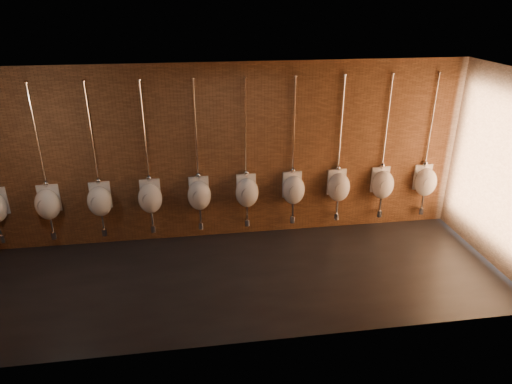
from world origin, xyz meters
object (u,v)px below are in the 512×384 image
urinal_6 (293,189)px  urinal_1 (48,203)px  urinal_4 (199,194)px  urinal_2 (100,200)px  urinal_7 (339,186)px  urinal_9 (425,181)px  urinal_5 (247,192)px  urinal_8 (383,184)px  urinal_3 (150,197)px

urinal_6 → urinal_1: bearing=180.0°
urinal_4 → urinal_6: size_ratio=1.00×
urinal_1 → urinal_2: 0.86m
urinal_7 → urinal_9: 1.73m
urinal_5 → urinal_4: bearing=180.0°
urinal_7 → urinal_9: bearing=0.0°
urinal_8 → urinal_7: bearing=180.0°
urinal_2 → urinal_5: size_ratio=1.00×
urinal_7 → urinal_8: same height
urinal_1 → urinal_8: (6.04, 0.00, 0.00)m
urinal_1 → urinal_5: bearing=0.0°
urinal_5 → urinal_9: 3.45m
urinal_7 → urinal_8: size_ratio=1.00×
urinal_4 → urinal_8: same height
urinal_3 → urinal_2: bearing=180.0°
urinal_2 → urinal_3: 0.86m
urinal_4 → urinal_5: (0.86, 0.00, 0.00)m
urinal_5 → urinal_7: size_ratio=1.00×
urinal_5 → urinal_6: bearing=0.0°
urinal_3 → urinal_5: (1.73, 0.00, 0.00)m
urinal_5 → urinal_6: size_ratio=1.00×
urinal_7 → urinal_8: 0.86m
urinal_2 → urinal_8: same height
urinal_6 → urinal_8: 1.73m
urinal_2 → urinal_7: bearing=0.0°
urinal_1 → urinal_3: same height
urinal_2 → urinal_7: (4.32, 0.00, 0.00)m
urinal_7 → urinal_2: bearing=180.0°
urinal_2 → urinal_3: same height
urinal_4 → urinal_9: bearing=0.0°
urinal_1 → urinal_8: 6.04m
urinal_5 → urinal_8: same height
urinal_6 → urinal_3: bearing=180.0°
urinal_5 → urinal_7: same height
urinal_6 → urinal_8: (1.73, 0.00, 0.00)m
urinal_6 → urinal_2: bearing=180.0°
urinal_3 → urinal_5: size_ratio=1.00×
urinal_2 → urinal_7: size_ratio=1.00×
urinal_2 → urinal_3: size_ratio=1.00×
urinal_1 → urinal_7: same height
urinal_4 → urinal_8: size_ratio=1.00×
urinal_2 → urinal_5: 2.59m
urinal_5 → urinal_9: (3.45, 0.00, 0.00)m
urinal_3 → urinal_9: same height
urinal_4 → urinal_7: size_ratio=1.00×
urinal_3 → urinal_6: 2.59m
urinal_6 → urinal_7: 0.86m
urinal_8 → urinal_9: size_ratio=1.00×
urinal_2 → urinal_9: (6.04, 0.00, 0.00)m
urinal_6 → urinal_9: bearing=0.0°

